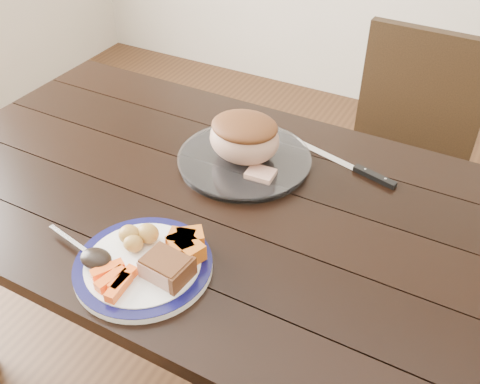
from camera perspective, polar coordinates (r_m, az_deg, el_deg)
The scene contains 15 objects.
ground at distance 1.89m, azimuth -1.96°, elevation -18.23°, with size 4.00×4.00×0.00m, color #472B16.
dining_table at distance 1.39m, azimuth -2.54°, elevation -3.20°, with size 1.61×0.92×0.75m.
chair_far at distance 1.95m, azimuth 16.90°, elevation 3.88°, with size 0.44×0.45×0.93m.
dinner_plate at distance 1.15m, azimuth -10.26°, elevation -7.81°, with size 0.29×0.29×0.02m, color white.
plate_rim at distance 1.15m, azimuth -10.30°, elevation -7.52°, with size 0.29×0.29×0.02m, color #0C0C3D.
serving_platter at distance 1.43m, azimuth 0.46°, elevation 3.36°, with size 0.35×0.35×0.02m, color white.
pork_slice at distance 1.10m, azimuth -7.87°, elevation -8.02°, with size 0.09×0.07×0.04m, color tan.
roasted_potatoes at distance 1.17m, azimuth -10.88°, elevation -4.67°, with size 0.08×0.08×0.04m.
carrot_batons at distance 1.11m, azimuth -13.20°, elevation -9.04°, with size 0.09×0.10×0.02m.
pumpkin_wedges at distance 1.14m, azimuth -5.82°, elevation -5.59°, with size 0.10×0.10×0.04m.
dark_mushroom at distance 1.15m, azimuth -15.11°, elevation -6.87°, with size 0.07×0.05×0.03m, color black.
fork at distance 1.21m, azimuth -16.74°, elevation -5.64°, with size 0.18×0.05×0.00m.
roast_joint at distance 1.39m, azimuth 0.47°, elevation 5.69°, with size 0.19×0.16×0.12m, color tan.
cut_slice at distance 1.35m, azimuth 2.21°, elevation 1.90°, with size 0.07×0.06×0.02m, color tan.
carving_knife at distance 1.43m, azimuth 12.83°, elevation 2.23°, with size 0.31×0.10×0.01m.
Camera 1 is at (0.54, -0.88, 1.58)m, focal length 40.00 mm.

